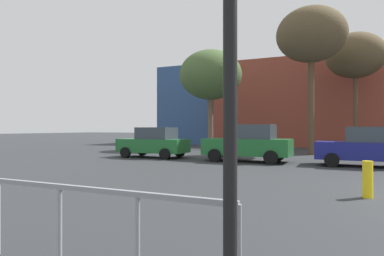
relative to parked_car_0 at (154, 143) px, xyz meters
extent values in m
cube|color=brown|center=(11.15, 20.48, 3.26)|extent=(25.89, 12.35, 8.27)
cube|color=#2D4C7F|center=(-5.25, 20.48, 3.33)|extent=(6.92, 11.11, 8.41)
cylinder|color=slate|center=(11.15, 20.48, 8.40)|extent=(4.00, 4.00, 2.00)
cube|color=#1E662D|center=(-0.06, 0.00, -0.18)|extent=(4.06, 1.74, 0.77)
cube|color=#333D47|center=(0.18, 0.00, 0.55)|extent=(2.03, 1.55, 0.68)
cylinder|color=black|center=(-1.37, -0.89, -0.57)|extent=(0.62, 0.21, 0.62)
cylinder|color=black|center=(-1.37, 0.89, -0.57)|extent=(0.62, 0.21, 0.62)
cylinder|color=black|center=(1.24, -0.89, -0.57)|extent=(0.62, 0.21, 0.62)
cylinder|color=black|center=(1.24, 0.89, -0.57)|extent=(0.62, 0.21, 0.62)
cube|color=#1E662D|center=(5.57, 0.00, -0.12)|extent=(4.39, 1.88, 0.84)
cube|color=#333D47|center=(5.83, 0.00, 0.66)|extent=(2.19, 1.67, 0.73)
cylinder|color=black|center=(4.16, -0.96, -0.54)|extent=(0.67, 0.23, 0.67)
cylinder|color=black|center=(4.16, 0.96, -0.54)|extent=(0.67, 0.23, 0.67)
cylinder|color=black|center=(6.98, -0.96, -0.54)|extent=(0.67, 0.23, 0.67)
cylinder|color=black|center=(6.98, 0.96, -0.54)|extent=(0.67, 0.23, 0.67)
cube|color=navy|center=(10.94, 0.00, -0.17)|extent=(4.10, 1.76, 0.78)
cube|color=#333D47|center=(11.19, 0.00, 0.56)|extent=(2.05, 1.56, 0.68)
cylinder|color=black|center=(9.63, -0.90, -0.56)|extent=(0.62, 0.21, 0.62)
cylinder|color=black|center=(9.63, 0.90, -0.56)|extent=(0.62, 0.21, 0.62)
cylinder|color=black|center=(9.32, -14.06, 0.61)|extent=(0.12, 0.12, 2.97)
cylinder|color=brown|center=(10.84, 11.19, 2.13)|extent=(0.34, 0.34, 6.01)
ellipsoid|color=brown|center=(10.84, 11.19, 6.32)|extent=(4.28, 4.28, 3.42)
cylinder|color=brown|center=(0.33, 8.14, 1.43)|extent=(0.42, 0.42, 4.62)
ellipsoid|color=#476033|center=(0.33, 8.14, 5.12)|extent=(4.99, 4.99, 3.99)
cylinder|color=brown|center=(8.15, 5.99, 2.39)|extent=(0.38, 0.38, 6.53)
ellipsoid|color=brown|center=(8.15, 5.99, 6.87)|extent=(4.42, 4.42, 3.53)
cylinder|color=yellow|center=(10.68, -7.49, -0.42)|extent=(0.24, 0.24, 0.91)
cube|color=gray|center=(6.48, -13.73, 0.13)|extent=(5.62, 0.06, 0.06)
cylinder|color=gray|center=(7.05, -13.73, -0.37)|extent=(0.05, 0.05, 1.00)
cylinder|color=gray|center=(8.17, -13.73, -0.37)|extent=(0.05, 0.05, 1.00)
camera|label=1|loc=(10.20, -16.73, 0.83)|focal=31.22mm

